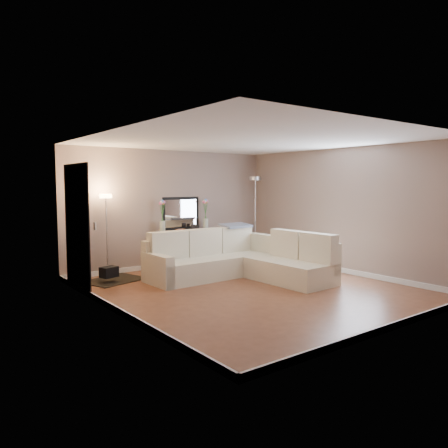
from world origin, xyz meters
TOP-DOWN VIEW (x-y plane):
  - floor at (0.00, 0.00)m, footprint 5.00×5.50m
  - ceiling at (0.00, 0.00)m, footprint 5.00×5.50m
  - wall_back at (0.00, 2.76)m, footprint 5.00×0.02m
  - wall_front at (0.00, -2.76)m, footprint 5.00×0.02m
  - wall_left at (-2.51, 0.00)m, footprint 0.02×5.50m
  - wall_right at (2.51, 0.00)m, footprint 0.02×5.50m
  - baseboard_back at (0.00, 2.73)m, footprint 5.00×0.03m
  - baseboard_front at (0.00, -2.73)m, footprint 5.00×0.03m
  - baseboard_left at (-2.48, 0.00)m, footprint 0.03×5.50m
  - baseboard_right at (2.48, 0.00)m, footprint 0.03×5.50m
  - doorway at (-2.48, 1.70)m, footprint 0.02×1.20m
  - switch_plate at (-2.48, 0.85)m, footprint 0.02×0.08m
  - sectional_sofa at (0.43, 0.89)m, footprint 2.75×2.60m
  - throw_blanket at (0.89, 1.57)m, footprint 0.71×0.44m
  - console_table at (0.15, 2.58)m, footprint 1.34×0.36m
  - leaning_mirror at (0.23, 2.75)m, footprint 0.95×0.05m
  - table_decor at (0.23, 2.54)m, footprint 0.57×0.12m
  - flower_vase_left at (-0.33, 2.58)m, footprint 0.15×0.12m
  - flower_vase_right at (0.80, 2.58)m, footprint 0.15×0.12m
  - floor_lamp_lit at (-1.65, 2.46)m, footprint 0.29×0.29m
  - floor_lamp_unlit at (2.12, 2.35)m, footprint 0.30×0.30m
  - charcoal_rug at (-1.65, 2.13)m, footprint 1.26×1.08m
  - black_bag at (-1.80, 2.00)m, footprint 0.35×0.29m

SIDE VIEW (x-z plane):
  - floor at x=0.00m, z-range -0.01..0.00m
  - charcoal_rug at x=-1.65m, z-range 0.00..0.01m
  - baseboard_back at x=0.00m, z-range 0.00..0.10m
  - baseboard_front at x=0.00m, z-range 0.00..0.10m
  - baseboard_left at x=-2.48m, z-range 0.00..0.10m
  - baseboard_right at x=2.48m, z-range 0.00..0.10m
  - black_bag at x=-1.80m, z-range 0.11..0.30m
  - sectional_sofa at x=0.43m, z-range -0.12..0.83m
  - console_table at x=0.15m, z-range 0.05..0.88m
  - table_decor at x=0.23m, z-range 0.78..0.92m
  - throw_blanket at x=0.89m, z-range 0.92..1.01m
  - doorway at x=-2.48m, z-range 0.00..2.20m
  - flower_vase_left at x=-0.33m, z-range 0.76..1.47m
  - flower_vase_right at x=0.80m, z-range 0.76..1.47m
  - floor_lamp_lit at x=-1.65m, z-range 0.34..2.00m
  - leaning_mirror at x=0.23m, z-range 0.82..1.57m
  - switch_plate at x=-2.48m, z-range 1.14..1.26m
  - wall_back at x=0.00m, z-range 0.00..2.60m
  - wall_front at x=0.00m, z-range 0.00..2.60m
  - wall_left at x=-2.51m, z-range 0.00..2.60m
  - wall_right at x=2.51m, z-range 0.00..2.60m
  - floor_lamp_unlit at x=2.12m, z-range 0.42..2.46m
  - ceiling at x=0.00m, z-range 2.60..2.61m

